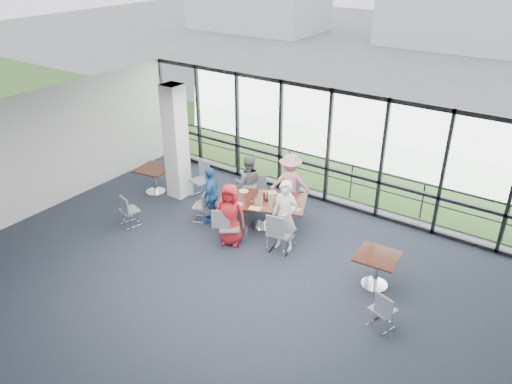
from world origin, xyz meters
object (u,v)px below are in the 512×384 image
Objects in this scene: diner_far_left at (248,183)px; diner_far_right at (290,183)px; chair_main_nr at (281,233)px; chair_spare_r at (383,310)px; chair_main_nl at (230,227)px; chair_main_fl at (253,191)px; side_table_left at (154,172)px; chair_main_fr at (286,195)px; diner_end at (211,195)px; diner_near_left at (230,215)px; chair_spare_lb at (201,181)px; diner_near_right at (285,216)px; chair_spare_la at (130,210)px; structural_column at (176,142)px; main_table at (263,204)px; chair_main_end at (202,206)px; side_table_right at (377,260)px.

diner_far_right is at bearing 178.43° from diner_far_left.
chair_spare_r is (2.92, -1.12, -0.07)m from chair_main_nr.
chair_main_nl is 2.06m from chair_main_fl.
chair_main_fr is at bearing 19.18° from side_table_left.
diner_far_left is 1.14m from diner_end.
diner_near_left is 1.83× the size of chair_main_fl.
side_table_left is 0.98× the size of chair_spare_lb.
chair_spare_la is (-3.79, -1.31, -0.44)m from diner_near_right.
diner_end is 1.39m from chair_main_fl.
diner_far_left is at bearing 0.31° from diner_far_right.
chair_main_fl is (2.08, 0.68, -1.18)m from structural_column.
main_table is 1.13m from diner_far_right.
diner_far_left is 1.80× the size of chair_spare_la.
chair_main_fr is (-0.98, 1.64, -0.44)m from diner_near_right.
structural_column is 3.84× the size of chair_main_end.
chair_main_end is 5.49m from chair_spare_r.
chair_spare_lb is (1.29, 0.54, -0.13)m from side_table_left.
chair_main_nl is (-3.47, -0.47, -0.16)m from side_table_right.
diner_end is at bearing 179.03° from main_table.
chair_spare_r is at bearing 112.66° from diner_far_right.
diner_near_left is 1.58× the size of chair_main_nr.
diner_end is (-2.23, 0.04, -0.12)m from diner_near_right.
chair_spare_lb is (0.48, 2.23, 0.08)m from chair_spare_la.
diner_far_left is (-1.83, 1.11, -0.11)m from diner_near_right.
diner_end is at bearing -20.00° from structural_column.
chair_main_fl is (-0.85, 0.79, -0.22)m from main_table.
chair_spare_la is (-1.95, -2.65, 0.00)m from chair_main_fl.
chair_main_fl is at bearing 18.12° from structural_column.
diner_end is 1.55× the size of chair_main_nr.
diner_end is at bearing 177.84° from side_table_right.
chair_main_fr reaches higher than chair_spare_la.
main_table is at bearing 105.73° from chair_main_fl.
chair_main_fl is at bearing 169.15° from chair_spare_r.
diner_near_left is 1.64× the size of chair_main_nl.
diner_far_left is 1.83× the size of chair_spare_r.
chair_spare_la is (-1.34, -1.22, 0.01)m from chair_main_end.
diner_near_left is at bearing 51.48° from chair_main_fr.
diner_near_left is 1.28m from chair_main_nr.
structural_column reaches higher than diner_far_right.
diner_far_right reaches higher than side_table_left.
diner_near_right is 4.03m from chair_spare_la.
chair_spare_r is (4.07, -0.66, -0.05)m from chair_main_nl.
chair_spare_lb is at bearing 108.82° from chair_main_nl.
diner_far_left reaches higher than side_table_left.
diner_near_right is 2.09× the size of chair_main_end.
chair_spare_la is 6.71m from chair_spare_r.
structural_column is at bearing 158.48° from chair_main_nr.
diner_far_right is at bearing 150.76° from side_table_right.
chair_spare_r is at bearing 121.87° from diner_far_left.
chair_main_end is at bearing 140.84° from diner_near_left.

